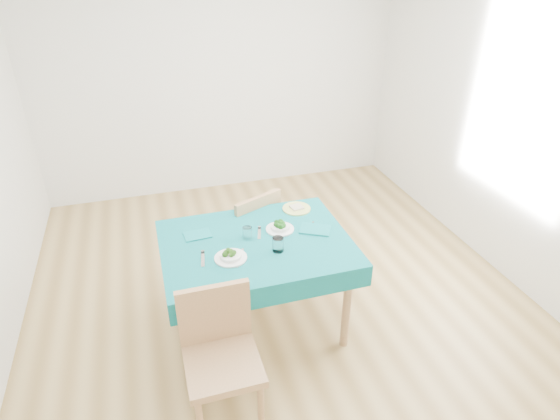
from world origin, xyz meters
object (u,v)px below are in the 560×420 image
object	(u,v)px
table	(257,285)
side_plate	(297,209)
bowl_far	(280,226)
bowl_near	(231,255)
chair_far	(244,220)
chair_near	(222,350)

from	to	relation	value
table	side_plate	bearing A→B (deg)	40.36
table	bowl_far	world-z (taller)	bowl_far
bowl_near	side_plate	bearing A→B (deg)	38.66
chair_far	table	bearing A→B (deg)	60.71
chair_far	side_plate	distance (m)	0.52
table	chair_near	world-z (taller)	chair_near
chair_near	bowl_far	world-z (taller)	chair_near
side_plate	table	bearing A→B (deg)	-139.64
table	chair_near	distance (m)	0.83
side_plate	chair_near	bearing A→B (deg)	-127.25
chair_near	side_plate	size ratio (longest dim) A/B	4.95
bowl_far	chair_far	bearing A→B (deg)	104.58
table	chair_far	distance (m)	0.68
chair_near	chair_far	world-z (taller)	chair_far
chair_near	bowl_near	distance (m)	0.64
chair_near	side_plate	world-z (taller)	chair_near
table	chair_far	bearing A→B (deg)	84.64
bowl_near	side_plate	world-z (taller)	bowl_near
table	bowl_near	distance (m)	0.48
chair_near	chair_far	xyz separation A→B (m)	(0.45, 1.37, 0.00)
bowl_near	bowl_far	world-z (taller)	bowl_near
bowl_far	side_plate	size ratio (longest dim) A/B	0.93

